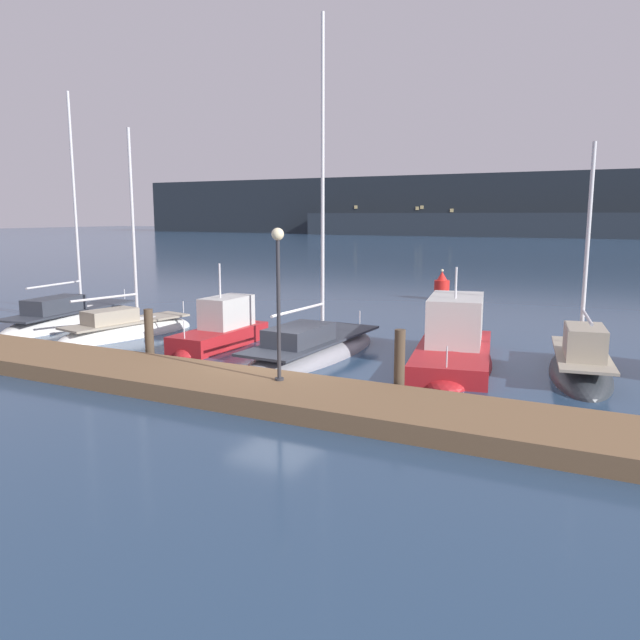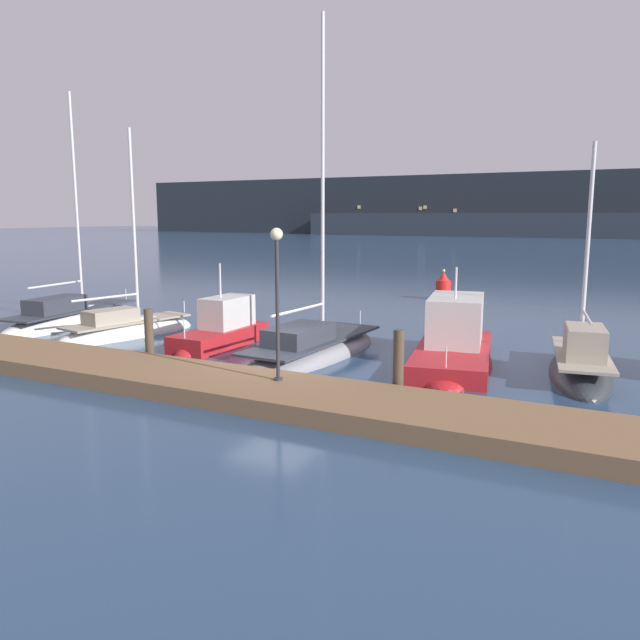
# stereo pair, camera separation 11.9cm
# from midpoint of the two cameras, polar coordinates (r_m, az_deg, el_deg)

# --- Properties ---
(ground_plane) EXTENTS (400.00, 400.00, 0.00)m
(ground_plane) POSITION_cam_midpoint_polar(r_m,az_deg,el_deg) (18.86, -3.94, -4.93)
(ground_plane) COLOR navy
(dock) EXTENTS (31.47, 2.80, 0.45)m
(dock) POSITION_cam_midpoint_polar(r_m,az_deg,el_deg) (16.84, -8.23, -5.99)
(dock) COLOR brown
(dock) RESTS_ON ground
(mooring_pile_1) EXTENTS (0.28, 0.28, 1.80)m
(mooring_pile_1) POSITION_cam_midpoint_polar(r_m,az_deg,el_deg) (20.51, -15.18, -1.50)
(mooring_pile_1) COLOR #4C3D2D
(mooring_pile_1) RESTS_ON ground
(mooring_pile_2) EXTENTS (0.28, 0.28, 1.83)m
(mooring_pile_2) POSITION_cam_midpoint_polar(r_m,az_deg,el_deg) (16.21, 7.38, -4.07)
(mooring_pile_2) COLOR #4C3D2D
(mooring_pile_2) RESTS_ON ground
(sailboat_berth_1) EXTENTS (2.92, 8.21, 10.61)m
(sailboat_berth_1) POSITION_cam_midpoint_polar(r_m,az_deg,el_deg) (29.22, -21.61, -0.16)
(sailboat_berth_1) COLOR white
(sailboat_berth_1) RESTS_ON ground
(sailboat_berth_2) EXTENTS (2.88, 6.37, 8.71)m
(sailboat_berth_2) POSITION_cam_midpoint_polar(r_m,az_deg,el_deg) (25.78, -17.07, -1.16)
(sailboat_berth_2) COLOR white
(sailboat_berth_2) RESTS_ON ground
(motorboat_berth_3) EXTENTS (1.71, 4.79, 3.65)m
(motorboat_berth_3) POSITION_cam_midpoint_polar(r_m,az_deg,el_deg) (23.09, -8.86, -1.65)
(motorboat_berth_3) COLOR red
(motorboat_berth_3) RESTS_ON ground
(sailboat_berth_4) EXTENTS (2.63, 7.88, 11.75)m
(sailboat_berth_4) POSITION_cam_midpoint_polar(r_m,az_deg,el_deg) (21.04, -0.52, -3.04)
(sailboat_berth_4) COLOR gray
(sailboat_berth_4) RESTS_ON ground
(motorboat_berth_5) EXTENTS (3.73, 7.24, 3.72)m
(motorboat_berth_5) POSITION_cam_midpoint_polar(r_m,az_deg,el_deg) (20.53, 12.26, -2.93)
(motorboat_berth_5) COLOR red
(motorboat_berth_5) RESTS_ON ground
(sailboat_berth_6) EXTENTS (2.61, 6.01, 7.38)m
(sailboat_berth_6) POSITION_cam_midpoint_polar(r_m,az_deg,el_deg) (20.05, 22.88, -4.22)
(sailboat_berth_6) COLOR #2D3338
(sailboat_berth_6) RESTS_ON ground
(channel_buoy) EXTENTS (1.28, 1.28, 1.73)m
(channel_buoy) POSITION_cam_midpoint_polar(r_m,az_deg,el_deg) (35.87, 11.30, 2.81)
(channel_buoy) COLOR red
(channel_buoy) RESTS_ON ground
(dock_lamppost) EXTENTS (0.32, 0.32, 3.95)m
(dock_lamppost) POSITION_cam_midpoint_polar(r_m,az_deg,el_deg) (15.95, -3.73, 3.73)
(dock_lamppost) COLOR #2D2D33
(dock_lamppost) RESTS_ON dock
(hillside_backdrop) EXTENTS (240.00, 23.00, 14.26)m
(hillside_backdrop) POSITION_cam_midpoint_polar(r_m,az_deg,el_deg) (153.39, 24.22, 9.41)
(hillside_backdrop) COLOR #232B33
(hillside_backdrop) RESTS_ON ground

